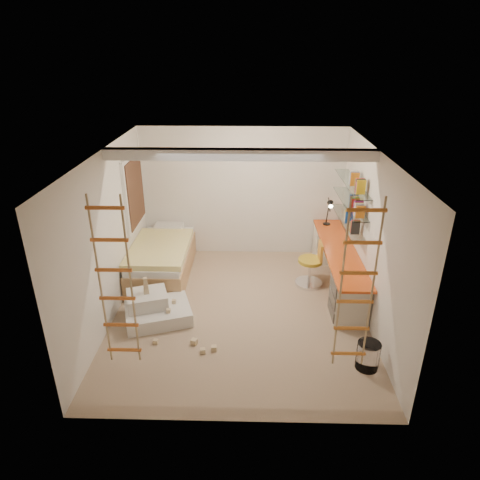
{
  "coord_description": "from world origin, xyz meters",
  "views": [
    {
      "loc": [
        0.16,
        -5.88,
        3.95
      ],
      "look_at": [
        0.0,
        0.3,
        1.15
      ],
      "focal_mm": 32.0,
      "sensor_mm": 36.0,
      "label": 1
    }
  ],
  "objects_px": {
    "bed": "(162,259)",
    "swivel_chair": "(311,269)",
    "desk": "(338,266)",
    "play_platform": "(155,309)"
  },
  "relations": [
    {
      "from": "swivel_chair",
      "to": "play_platform",
      "type": "relative_size",
      "value": 0.71
    },
    {
      "from": "bed",
      "to": "swivel_chair",
      "type": "relative_size",
      "value": 2.4
    },
    {
      "from": "desk",
      "to": "play_platform",
      "type": "bearing_deg",
      "value": -160.4
    },
    {
      "from": "swivel_chair",
      "to": "play_platform",
      "type": "height_order",
      "value": "swivel_chair"
    },
    {
      "from": "desk",
      "to": "swivel_chair",
      "type": "height_order",
      "value": "swivel_chair"
    },
    {
      "from": "desk",
      "to": "play_platform",
      "type": "relative_size",
      "value": 2.37
    },
    {
      "from": "play_platform",
      "to": "desk",
      "type": "bearing_deg",
      "value": 19.6
    },
    {
      "from": "bed",
      "to": "play_platform",
      "type": "distance_m",
      "value": 1.47
    },
    {
      "from": "desk",
      "to": "swivel_chair",
      "type": "bearing_deg",
      "value": 174.08
    },
    {
      "from": "desk",
      "to": "swivel_chair",
      "type": "xyz_separation_m",
      "value": [
        -0.46,
        0.05,
        -0.1
      ]
    }
  ]
}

